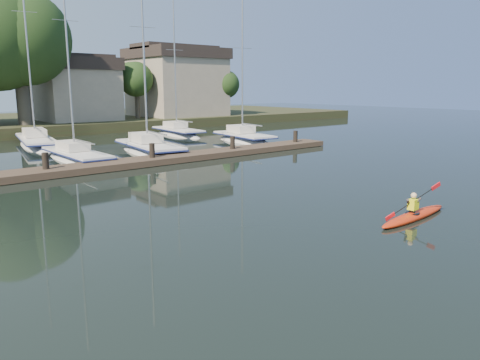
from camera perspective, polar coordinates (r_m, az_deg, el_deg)
ground at (r=14.94m, az=6.17°, el=-6.00°), size 160.00×160.00×0.00m
kayak at (r=17.04m, az=20.44°, el=-3.93°), size 4.09×0.77×1.30m
dock at (r=26.32m, az=-16.32°, el=1.66°), size 34.00×2.00×1.80m
sailboat_2 at (r=30.10m, az=-19.27°, el=1.92°), size 2.01×8.49×14.04m
sailboat_3 at (r=32.16m, az=-11.01°, el=2.86°), size 3.41×9.03×14.20m
sailboat_4 at (r=38.12m, az=0.45°, el=4.39°), size 3.27×7.81×12.88m
sailboat_6 at (r=38.73m, az=-23.55°, el=3.57°), size 4.02×10.69×16.65m
sailboat_7 at (r=43.51m, az=-7.58°, el=5.18°), size 2.95×8.36×13.20m
shore at (r=51.54m, az=-26.89°, el=8.84°), size 90.00×25.25×12.75m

